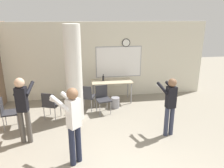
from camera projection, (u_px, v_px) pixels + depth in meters
name	position (u px, v px, depth m)	size (l,w,h in m)	color
wall_back	(101.00, 61.00, 8.09)	(8.00, 0.15, 2.80)	beige
support_pillar	(74.00, 74.00, 6.25)	(0.48, 0.48, 2.80)	silver
folding_table	(112.00, 83.00, 7.78)	(1.44, 0.68, 0.78)	tan
bottle_on_table	(103.00, 78.00, 7.76)	(0.07, 0.07, 0.25)	black
waste_bin	(115.00, 102.00, 7.41)	(0.29, 0.29, 0.36)	gray
chair_near_pillar	(51.00, 103.00, 6.48)	(0.57, 0.57, 0.87)	#2D2D33
chair_table_front	(103.00, 97.00, 6.97)	(0.52, 0.52, 0.87)	#2D2D33
chair_by_left_wall	(7.00, 111.00, 5.98)	(0.50, 0.50, 0.87)	#2D2D33
chair_table_left	(87.00, 96.00, 7.10)	(0.56, 0.56, 0.87)	#2D2D33
person_playing_side	(170.00, 102.00, 5.52)	(0.41, 0.60, 1.55)	#2D3347
person_playing_front	(73.00, 120.00, 4.40)	(0.64, 0.66, 1.69)	#1E2338
person_watching_back	(23.00, 105.00, 5.17)	(0.41, 0.63, 1.66)	#514C47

